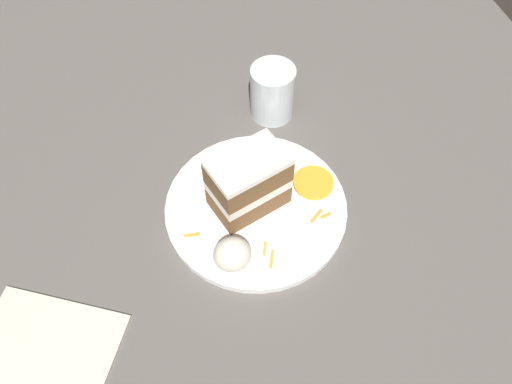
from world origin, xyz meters
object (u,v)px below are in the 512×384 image
Objects in this scene: cake_slice at (248,182)px; cream_dollop at (232,254)px; orange_garnish at (313,183)px; menu_card at (33,376)px; plate at (256,207)px; drinking_glass at (272,95)px.

cream_dollop is at bearing 134.77° from cake_slice.
menu_card is at bearing -156.63° from orange_garnish.
cake_slice reaches higher than plate.
menu_card is (-0.26, -0.08, -0.04)m from cream_dollop.
plate is 0.20m from drinking_glass.
menu_card is at bearing 99.76° from cake_slice.
drinking_glass reaches higher than plate.
orange_garnish is at bearing 9.54° from plate.
cake_slice is at bearing -123.33° from menu_card.
plate is at bearing -170.46° from orange_garnish.
cake_slice is at bearing 135.10° from plate.
orange_garnish is at bearing 33.88° from cream_dollop.
cake_slice is at bearing -115.59° from drinking_glass.
cake_slice is 2.33× the size of cream_dollop.
cream_dollop reaches higher than plate.
menu_card is at bearing -138.78° from drinking_glass.
cake_slice reaches higher than menu_card.
plate reaches higher than menu_card.
drinking_glass reaches higher than menu_card.
orange_garnish is (0.09, 0.02, 0.01)m from plate.
menu_card is (-0.31, -0.17, -0.06)m from cake_slice.
drinking_glass is at bearing 67.75° from plate.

